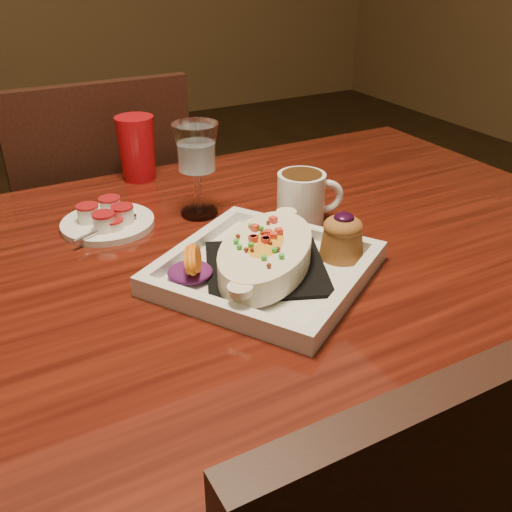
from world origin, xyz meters
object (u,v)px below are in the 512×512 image
plate (272,258)px  goblet (196,153)px  chair_far (104,241)px  coffee_mug (303,196)px  table (200,320)px  red_tumbler (137,148)px  saucer (107,220)px

plate → goblet: bearing=59.5°
chair_far → coffee_mug: (0.23, -0.56, 0.29)m
coffee_mug → goblet: 0.20m
plate → chair_far: bearing=65.1°
table → goblet: bearing=65.1°
coffee_mug → red_tumbler: 0.38m
saucer → plate: bearing=-58.6°
red_tumbler → coffee_mug: bearing=-60.8°
plate → saucer: plate is taller
table → saucer: 0.24m
coffee_mug → saucer: bearing=177.4°
chair_far → goblet: 0.58m
chair_far → red_tumbler: size_ratio=7.15×
chair_far → plate: 0.76m
chair_far → goblet: chair_far is taller
chair_far → table: bearing=90.0°
chair_far → saucer: 0.50m
goblet → plate: bearing=-88.3°
table → goblet: size_ratio=8.97×
coffee_mug → goblet: (-0.15, 0.11, 0.07)m
saucer → red_tumbler: (0.12, 0.20, 0.05)m
plate → coffee_mug: size_ratio=3.31×
red_tumbler → chair_far: bearing=100.9°
table → chair_far: chair_far is taller
coffee_mug → table: bearing=-142.8°
saucer → red_tumbler: red_tumbler is taller
saucer → red_tumbler: bearing=57.9°
plate → goblet: 0.26m
goblet → saucer: goblet is taller
table → saucer: saucer is taller
saucer → table: bearing=-68.7°
table → chair_far: (-0.00, 0.63, -0.15)m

